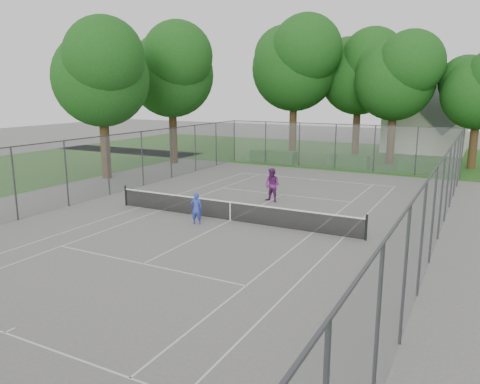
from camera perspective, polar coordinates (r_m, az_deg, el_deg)
The scene contains 16 objects.
ground at distance 22.23m, azimuth -1.20°, elevation -3.51°, with size 120.00×120.00×0.00m, color #605E5C.
grass_far at distance 46.29m, azimuth 14.63°, elevation 4.39°, with size 60.00×20.00×0.00m, color #214E16.
court_markings at distance 22.23m, azimuth -1.20°, elevation -3.49°, with size 11.03×23.83×0.01m.
tennis_net at distance 22.10m, azimuth -1.21°, elevation -2.23°, with size 12.87×0.10×1.10m.
perimeter_fence at distance 21.81m, azimuth -1.23°, elevation 1.07°, with size 18.08×34.08×3.52m.
tree_far_left at distance 43.43m, azimuth 6.75°, elevation 15.55°, with size 8.68×7.93×12.48m.
tree_far_midleft at distance 44.94m, azimuth 14.44°, elevation 14.24°, with size 7.97×7.28×11.45m.
tree_far_midright at distance 41.13m, azimuth 18.54°, elevation 13.50°, with size 7.45×6.80×10.71m.
tree_side_back at distance 39.90m, azimuth -8.34°, elevation 14.76°, with size 7.95×7.26×11.43m.
tree_side_front at distance 33.69m, azimuth -16.61°, elevation 14.04°, with size 7.46×6.81×10.73m.
hedge_left at distance 40.39m, azimuth 4.09°, elevation 4.35°, with size 3.94×1.18×0.99m, color #1E4F19.
hedge_mid at distance 38.38m, azimuth 12.95°, elevation 3.68°, with size 3.26×0.93×1.02m, color #1E4F19.
hedge_right at distance 38.04m, azimuth 20.70°, elevation 2.95°, with size 2.65×0.97×0.80m, color #1E4F19.
house at distance 50.44m, azimuth 21.76°, elevation 8.85°, with size 7.54×5.85×9.39m.
girl_player at distance 21.61m, azimuth -5.34°, elevation -2.00°, with size 0.54×0.35×1.48m, color #2C3CA5.
woman_player at distance 25.83m, azimuth 3.95°, elevation 0.84°, with size 0.91×0.71×1.88m, color #602061.
Camera 1 is at (10.38, -18.70, 6.06)m, focal length 35.00 mm.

